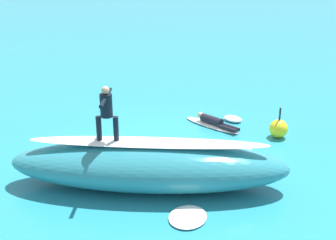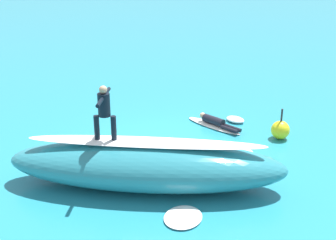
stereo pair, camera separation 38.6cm
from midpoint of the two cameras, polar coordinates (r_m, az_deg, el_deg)
name	(u,v)px [view 1 (the left image)]	position (r m, az deg, el deg)	size (l,w,h in m)	color
ground_plane	(159,147)	(14.37, -1.92, -3.42)	(120.00, 120.00, 0.00)	teal
wave_crest	(149,165)	(11.85, -3.40, -5.80)	(7.37, 2.00, 1.25)	teal
wave_foam_lip	(148,142)	(11.57, -3.47, -2.88)	(6.26, 0.70, 0.08)	white
surfboard_riding	(108,142)	(11.74, -8.57, -2.74)	(1.95, 0.53, 0.07)	silver
surfer_riding	(106,110)	(11.41, -8.81, 1.32)	(0.58, 1.39, 1.46)	black
surfboard_paddling	(212,125)	(16.00, 4.88, -0.65)	(2.30, 0.50, 0.09)	silver
surfer_paddling	(215,121)	(15.86, 5.27, -0.18)	(1.44, 1.29, 0.31)	black
buoy_marker	(279,129)	(15.35, 13.20, -1.07)	(0.62, 0.62, 1.05)	yellow
foam_patch_near	(188,217)	(10.82, 1.49, -12.24)	(1.05, 0.89, 0.09)	white
foam_patch_mid	(233,119)	(16.54, 7.59, 0.16)	(0.72, 0.51, 0.18)	white
foam_patch_far	(241,153)	(13.92, 8.49, -4.17)	(0.86, 0.75, 0.16)	white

